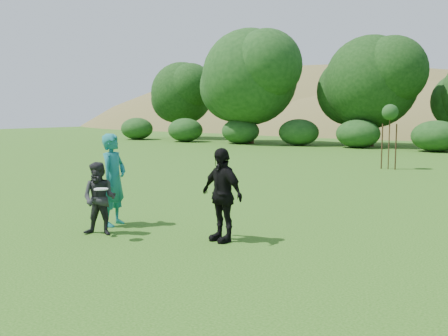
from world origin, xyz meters
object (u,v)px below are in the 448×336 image
object	(u,v)px
player_black	(222,195)
sapling	(390,114)
player_grey	(99,199)
player_teal	(114,180)

from	to	relation	value
player_black	sapling	xyz separation A→B (m)	(-0.49, 14.26, 1.50)
player_grey	sapling	bearing A→B (deg)	59.91
player_teal	player_black	distance (m)	2.76
player_teal	sapling	distance (m)	14.66
sapling	player_black	bearing A→B (deg)	-88.04
player_black	sapling	distance (m)	14.35
player_teal	player_black	size ratio (longest dim) A/B	1.12
sapling	player_teal	bearing A→B (deg)	-98.94
player_black	sapling	bearing A→B (deg)	107.37
player_teal	player_grey	distance (m)	0.92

